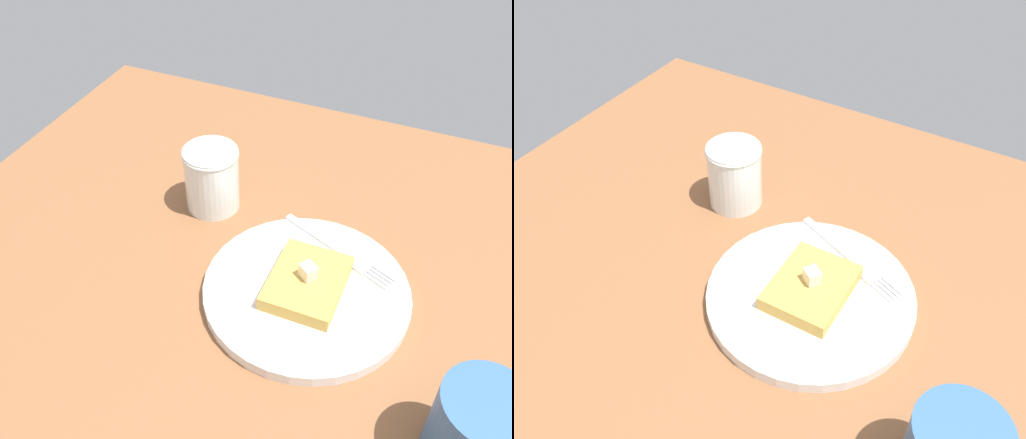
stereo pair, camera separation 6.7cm
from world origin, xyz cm
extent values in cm
cube|color=brown|center=(0.00, 0.00, 0.93)|extent=(99.15, 99.15, 1.86)
cylinder|color=silver|center=(0.07, 10.07, 2.58)|extent=(23.24, 23.24, 1.43)
torus|color=brown|center=(0.07, 10.07, 2.89)|extent=(23.24, 23.24, 0.80)
cube|color=gold|center=(0.07, 10.07, 4.20)|extent=(7.98, 10.11, 1.80)
cube|color=#F9EEC5|center=(-0.31, 10.15, 5.94)|extent=(2.23, 2.19, 1.67)
cube|color=silver|center=(-1.48, 18.36, 3.47)|extent=(9.54, 4.77, 0.36)
cube|color=silver|center=(4.40, 15.83, 3.47)|extent=(3.44, 3.13, 0.36)
cube|color=silver|center=(7.48, 15.40, 3.47)|extent=(3.07, 1.56, 0.36)
cube|color=silver|center=(7.26, 14.90, 3.47)|extent=(3.07, 1.56, 0.36)
cube|color=silver|center=(7.04, 14.39, 3.47)|extent=(3.07, 1.56, 0.36)
cube|color=silver|center=(6.83, 13.89, 3.47)|extent=(3.07, 1.56, 0.36)
cylinder|color=#381509|center=(-16.74, 20.35, 5.02)|extent=(6.46, 6.46, 6.32)
cylinder|color=silver|center=(-16.74, 20.35, 6.22)|extent=(7.03, 7.03, 8.72)
torus|color=silver|center=(-16.74, 20.35, 10.13)|extent=(7.25, 7.25, 0.50)
cylinder|color=#335B8D|center=(19.07, -2.21, 6.62)|extent=(7.87, 7.87, 9.52)
camera|label=1|loc=(11.31, -30.79, 51.70)|focal=40.00mm
camera|label=2|loc=(17.32, -27.73, 51.70)|focal=40.00mm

